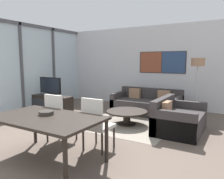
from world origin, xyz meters
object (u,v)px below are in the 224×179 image
object	(u,v)px
tv_console	(51,102)
coffee_table	(127,114)
sofa_side	(176,120)
dining_chair_centre	(96,122)
floor_lamp	(198,67)
dining_table	(46,121)
television	(50,87)
sofa_main	(147,105)
fruit_bowl	(46,113)
dining_chair_left	(58,116)

from	to	relation	value
tv_console	coffee_table	distance (m)	2.95
sofa_side	dining_chair_centre	distance (m)	2.09
sofa_side	floor_lamp	bearing A→B (deg)	-7.13
dining_table	coffee_table	bearing A→B (deg)	86.32
coffee_table	tv_console	bearing A→B (deg)	174.94
television	floor_lamp	world-z (taller)	floor_lamp
sofa_main	fruit_bowl	size ratio (longest dim) A/B	8.23
dining_table	dining_chair_left	size ratio (longest dim) A/B	1.85
sofa_main	floor_lamp	world-z (taller)	floor_lamp
fruit_bowl	sofa_main	bearing A→B (deg)	86.28
sofa_main	dining_table	xyz separation A→B (m)	(-0.16, -3.87, 0.40)
sofa_main	sofa_side	bearing A→B (deg)	-46.44
television	floor_lamp	size ratio (longest dim) A/B	0.54
tv_console	coffee_table	world-z (taller)	tv_console
dining_table	dining_chair_left	xyz separation A→B (m)	(-0.43, 0.71, -0.14)
sofa_main	dining_chair_centre	bearing A→B (deg)	-85.04
sofa_main	coffee_table	bearing A→B (deg)	-90.00
television	coffee_table	size ratio (longest dim) A/B	0.88
television	dining_table	distance (m)	3.91
television	coffee_table	xyz separation A→B (m)	(2.94, -0.26, -0.49)
dining_chair_centre	fruit_bowl	size ratio (longest dim) A/B	3.92
coffee_table	floor_lamp	distance (m)	2.34
fruit_bowl	floor_lamp	distance (m)	4.26
fruit_bowl	floor_lamp	world-z (taller)	floor_lamp
television	fruit_bowl	size ratio (longest dim) A/B	3.69
sofa_main	fruit_bowl	bearing A→B (deg)	-93.72
dining_chair_left	sofa_side	bearing A→B (deg)	46.13
tv_console	dining_chair_left	bearing A→B (deg)	-41.02
sofa_main	dining_table	distance (m)	3.89
dining_chair_left	fruit_bowl	bearing A→B (deg)	-60.84
sofa_main	dining_chair_centre	world-z (taller)	dining_chair_centre
tv_console	floor_lamp	world-z (taller)	floor_lamp
dining_table	dining_chair_centre	xyz separation A→B (m)	(0.43, 0.75, -0.14)
sofa_side	floor_lamp	world-z (taller)	floor_lamp
coffee_table	television	bearing A→B (deg)	174.93
coffee_table	fruit_bowl	world-z (taller)	fruit_bowl
dining_table	fruit_bowl	bearing A→B (deg)	133.13
sofa_side	coffee_table	world-z (taller)	sofa_side
tv_console	dining_chair_left	world-z (taller)	dining_chair_left
dining_chair_left	fruit_bowl	size ratio (longest dim) A/B	3.92
sofa_side	coffee_table	xyz separation A→B (m)	(-1.21, -0.10, 0.00)
fruit_bowl	tv_console	bearing A→B (deg)	135.34
sofa_main	coffee_table	world-z (taller)	sofa_main
dining_chair_left	dining_chair_centre	world-z (taller)	same
television	sofa_main	bearing A→B (deg)	20.76
television	sofa_main	xyz separation A→B (m)	(2.94, 1.11, -0.50)
television	fruit_bowl	distance (m)	3.79
floor_lamp	dining_chair_left	bearing A→B (deg)	-121.25
fruit_bowl	sofa_side	bearing A→B (deg)	59.70
dining_chair_left	floor_lamp	bearing A→B (deg)	58.75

